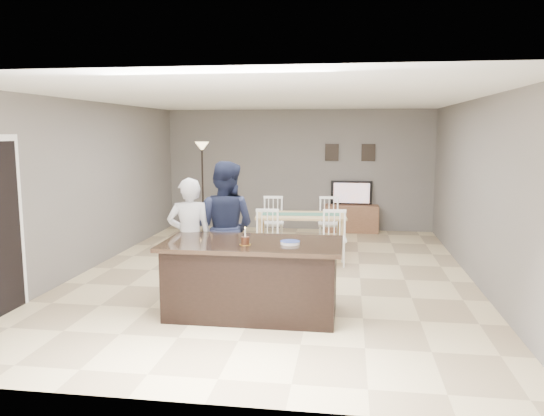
# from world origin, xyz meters

# --- Properties ---
(floor) EXTENTS (8.00, 8.00, 0.00)m
(floor) POSITION_xyz_m (0.00, 0.00, 0.00)
(floor) COLOR beige
(floor) RESTS_ON ground
(room_shell) EXTENTS (8.00, 8.00, 8.00)m
(room_shell) POSITION_xyz_m (0.00, 0.00, 1.68)
(room_shell) COLOR slate
(room_shell) RESTS_ON floor
(kitchen_island) EXTENTS (2.15, 1.10, 0.90)m
(kitchen_island) POSITION_xyz_m (0.00, -1.80, 0.45)
(kitchen_island) COLOR black
(kitchen_island) RESTS_ON floor
(tv_console) EXTENTS (1.20, 0.40, 0.60)m
(tv_console) POSITION_xyz_m (1.20, 3.77, 0.30)
(tv_console) COLOR brown
(tv_console) RESTS_ON floor
(television) EXTENTS (0.91, 0.12, 0.53)m
(television) POSITION_xyz_m (1.20, 3.84, 0.86)
(television) COLOR black
(television) RESTS_ON tv_console
(tv_screen_glow) EXTENTS (0.78, 0.00, 0.78)m
(tv_screen_glow) POSITION_xyz_m (1.20, 3.76, 0.87)
(tv_screen_glow) COLOR orange
(tv_screen_glow) RESTS_ON tv_console
(picture_frames) EXTENTS (1.10, 0.02, 0.38)m
(picture_frames) POSITION_xyz_m (1.15, 3.98, 1.75)
(picture_frames) COLOR black
(picture_frames) RESTS_ON room_shell
(woman) EXTENTS (0.68, 0.54, 1.62)m
(woman) POSITION_xyz_m (-0.95, -1.25, 0.81)
(woman) COLOR silver
(woman) RESTS_ON floor
(man) EXTENTS (1.00, 0.85, 1.82)m
(man) POSITION_xyz_m (-0.54, -0.94, 0.91)
(man) COLOR #161C32
(man) RESTS_ON floor
(birthday_cake) EXTENTS (0.14, 0.14, 0.21)m
(birthday_cake) POSITION_xyz_m (-0.06, -1.97, 0.95)
(birthday_cake) COLOR gold
(birthday_cake) RESTS_ON kitchen_island
(plate_stack) EXTENTS (0.23, 0.23, 0.04)m
(plate_stack) POSITION_xyz_m (0.46, -1.87, 0.92)
(plate_stack) COLOR white
(plate_stack) RESTS_ON kitchen_island
(dining_table) EXTENTS (1.66, 1.91, 0.97)m
(dining_table) POSITION_xyz_m (0.30, 1.39, 0.62)
(dining_table) COLOR tan
(dining_table) RESTS_ON floor
(floor_lamp) EXTENTS (0.30, 0.30, 2.00)m
(floor_lamp) POSITION_xyz_m (-1.95, 2.97, 1.55)
(floor_lamp) COLOR black
(floor_lamp) RESTS_ON floor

